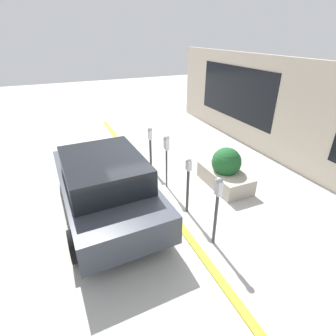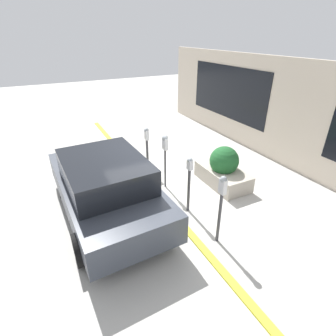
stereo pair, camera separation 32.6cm
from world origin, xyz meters
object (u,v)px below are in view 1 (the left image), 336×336
at_px(parking_meter_middle, 166,148).
at_px(planter_box, 225,171).
at_px(parking_meter_second, 188,178).
at_px(parked_car_front, 105,184).
at_px(parking_meter_fourth, 150,142).
at_px(parking_meter_nearest, 217,201).

distance_m(parking_meter_middle, planter_box, 1.82).
bearing_deg(planter_box, parking_meter_middle, 69.38).
distance_m(parking_meter_second, parked_car_front, 1.94).
relative_size(parking_meter_middle, parking_meter_fourth, 1.13).
height_order(planter_box, parked_car_front, parked_car_front).
relative_size(parking_meter_fourth, planter_box, 0.83).
height_order(parking_meter_nearest, parking_meter_second, parking_meter_nearest).
bearing_deg(planter_box, parking_meter_second, 113.50).
bearing_deg(parking_meter_fourth, parking_meter_nearest, -179.81).
xyz_separation_m(parking_meter_second, parking_meter_fourth, (2.51, 0.01, -0.03)).
relative_size(parking_meter_nearest, parking_meter_middle, 1.00).
bearing_deg(parking_meter_nearest, parking_meter_fourth, 0.19).
distance_m(parking_meter_middle, parking_meter_fourth, 1.28).
xyz_separation_m(parking_meter_second, planter_box, (0.68, -1.55, -0.47)).
bearing_deg(parking_meter_nearest, parking_meter_middle, 0.06).
distance_m(parking_meter_fourth, planter_box, 2.45).
bearing_deg(parking_meter_middle, planter_box, -110.62).
bearing_deg(planter_box, parking_meter_fourth, 40.46).
bearing_deg(parked_car_front, parking_meter_fourth, -47.25).
height_order(parking_meter_nearest, planter_box, parking_meter_nearest).
bearing_deg(parked_car_front, parking_meter_middle, -75.76).
distance_m(parking_meter_second, parking_meter_middle, 1.29).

